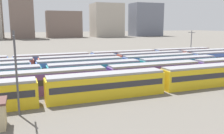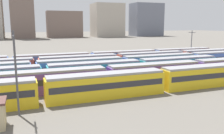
{
  "view_description": "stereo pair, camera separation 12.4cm",
  "coord_description": "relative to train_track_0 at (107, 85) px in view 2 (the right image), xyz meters",
  "views": [
    {
      "loc": [
        2.52,
        -32.34,
        10.83
      ],
      "look_at": [
        19.67,
        13.0,
        2.04
      ],
      "focal_mm": 38.08,
      "sensor_mm": 36.0,
      "label": 1
    },
    {
      "loc": [
        2.63,
        -32.38,
        10.83
      ],
      "look_at": [
        19.67,
        13.0,
        2.04
      ],
      "focal_mm": 38.08,
      "sensor_mm": 36.0,
      "label": 2
    }
  ],
  "objects": [
    {
      "name": "ground_plane",
      "position": [
        -13.98,
        13.0,
        -1.9
      ],
      "size": [
        600.0,
        600.0,
        0.0
      ],
      "primitive_type": "plane",
      "color": "#666059"
    },
    {
      "name": "catenary_pole_1",
      "position": [
        38.56,
        29.1,
        3.03
      ],
      "size": [
        0.24,
        3.2,
        8.82
      ],
      "color": "#4C4C51",
      "rests_on": "ground_plane"
    },
    {
      "name": "catenary_pole_2",
      "position": [
        -12.31,
        -3.09,
        3.7
      ],
      "size": [
        0.24,
        3.2,
        10.11
      ],
      "color": "#4C4C51",
      "rests_on": "ground_plane"
    },
    {
      "name": "distant_building_5",
      "position": [
        96.36,
        164.91,
        12.75
      ],
      "size": [
        27.29,
        17.81,
        29.31
      ],
      "primitive_type": "cube",
      "color": "slate",
      "rests_on": "ground_plane"
    },
    {
      "name": "train_track_0",
      "position": [
        0.0,
        0.0,
        0.0
      ],
      "size": [
        55.8,
        3.06,
        3.75
      ],
      "color": "yellow",
      "rests_on": "ground_plane"
    },
    {
      "name": "train_track_4",
      "position": [
        28.87,
        20.8,
        0.0
      ],
      "size": [
        112.5,
        3.06,
        3.75
      ],
      "color": "#BC4C38",
      "rests_on": "ground_plane"
    },
    {
      "name": "train_track_2",
      "position": [
        1.29,
        10.4,
        0.0
      ],
      "size": [
        55.8,
        3.06,
        3.75
      ],
      "color": "teal",
      "rests_on": "ground_plane"
    },
    {
      "name": "distant_building_2",
      "position": [
        -10.43,
        164.91,
        23.61
      ],
      "size": [
        16.98,
        17.14,
        51.03
      ],
      "primitive_type": "cube",
      "color": "#7A665B",
      "rests_on": "ground_plane"
    },
    {
      "name": "train_track_1",
      "position": [
        1.77,
        5.2,
        0.0
      ],
      "size": [
        74.7,
        3.06,
        3.75
      ],
      "color": "#6B429E",
      "rests_on": "ground_plane"
    },
    {
      "name": "distant_building_4",
      "position": [
        58.18,
        164.91,
        12.11
      ],
      "size": [
        25.09,
        21.49,
        28.02
      ],
      "primitive_type": "cube",
      "color": "#B2A899",
      "rests_on": "ground_plane"
    },
    {
      "name": "train_track_5",
      "position": [
        4.63,
        26.0,
        0.0
      ],
      "size": [
        74.7,
        3.06,
        3.75
      ],
      "color": "#4C70BC",
      "rests_on": "ground_plane"
    },
    {
      "name": "distant_building_3",
      "position": [
        21.34,
        164.91,
        8.64
      ],
      "size": [
        27.99,
        12.21,
        21.09
      ],
      "primitive_type": "cube",
      "color": "#7A665B",
      "rests_on": "ground_plane"
    },
    {
      "name": "train_track_3",
      "position": [
        18.63,
        15.6,
        0.0
      ],
      "size": [
        93.6,
        3.06,
        3.75
      ],
      "color": "#4C70BC",
      "rests_on": "ground_plane"
    }
  ]
}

